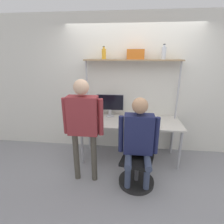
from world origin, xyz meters
name	(u,v)px	position (x,y,z in m)	size (l,w,h in m)	color
ground_plane	(129,168)	(0.00, 0.00, 0.00)	(12.00, 12.00, 0.00)	gray
wall_back	(132,87)	(0.00, 0.79, 1.35)	(8.00, 0.06, 2.70)	silver
desk	(130,124)	(0.00, 0.39, 0.70)	(1.86, 0.74, 0.77)	beige
shelf_unit	(132,75)	(0.00, 0.62, 1.59)	(1.77, 0.26, 1.88)	#997A56
monitor	(110,104)	(-0.42, 0.62, 1.03)	(0.55, 0.18, 0.45)	#B7B7BC
laptop	(135,122)	(0.08, 0.22, 0.83)	(0.32, 0.20, 0.20)	silver
cell_phone	(150,126)	(0.35, 0.19, 0.78)	(0.07, 0.15, 0.01)	#264C8C
office_chair	(137,167)	(0.13, -0.33, 0.28)	(0.56, 0.56, 0.91)	black
person_seated	(139,136)	(0.12, -0.37, 0.83)	(0.59, 0.47, 1.40)	#38425B
person_standing	(83,119)	(-0.70, -0.35, 1.05)	(0.61, 0.22, 1.64)	#4C473D
bottle_amber	(104,54)	(-0.52, 0.62, 1.97)	(0.08, 0.08, 0.22)	gold
bottle_clear	(164,53)	(0.54, 0.62, 1.99)	(0.08, 0.08, 0.26)	silver
storage_box	(135,54)	(0.05, 0.62, 1.96)	(0.31, 0.22, 0.17)	#D1661E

